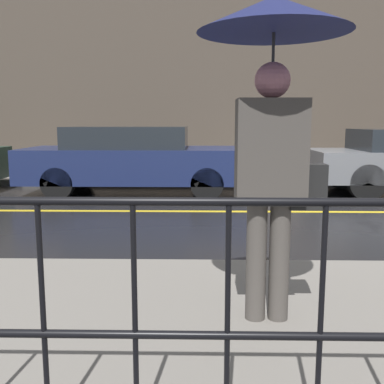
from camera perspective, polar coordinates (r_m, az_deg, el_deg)
ground_plane at (r=7.81m, az=16.37°, el=-2.45°), size 80.00×80.00×0.00m
sidewalk_far at (r=11.56m, az=11.39°, el=1.62°), size 28.00×1.62×0.13m
lane_marking at (r=7.81m, az=16.38°, el=-2.42°), size 25.20×0.12×0.01m
building_storefront at (r=12.55m, az=11.06°, el=16.92°), size 28.00×0.30×6.56m
pedestrian at (r=3.02m, az=10.31°, el=14.09°), size 0.98×0.98×2.13m
car_navy at (r=9.46m, az=-7.17°, el=4.18°), size 4.65×1.85×1.39m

